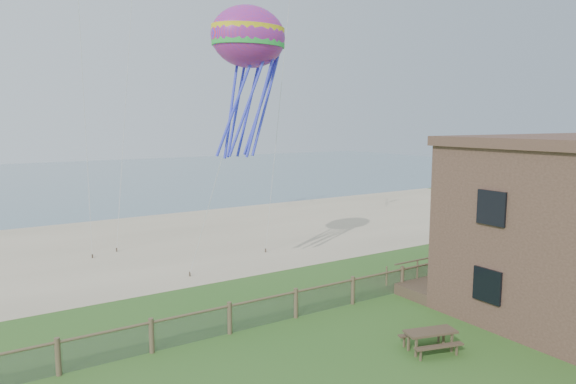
% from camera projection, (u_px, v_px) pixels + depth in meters
% --- Properties ---
extents(ground, '(160.00, 160.00, 0.00)m').
position_uv_depth(ground, '(401.00, 379.00, 16.05)').
color(ground, '#306121').
rests_on(ground, ground).
extents(sand_beach, '(72.00, 20.00, 0.02)m').
position_uv_depth(sand_beach, '(165.00, 241.00, 34.44)').
color(sand_beach, tan).
rests_on(sand_beach, ground).
extents(ocean, '(160.00, 68.00, 0.02)m').
position_uv_depth(ocean, '(59.00, 180.00, 71.22)').
color(ocean, slate).
rests_on(ocean, ground).
extents(chainlink_fence, '(36.20, 0.20, 1.25)m').
position_uv_depth(chainlink_fence, '(296.00, 305.00, 20.99)').
color(chainlink_fence, '#4D3D2B').
rests_on(chainlink_fence, ground).
extents(motel_deck, '(15.00, 2.00, 0.50)m').
position_uv_depth(motel_deck, '(511.00, 269.00, 27.10)').
color(motel_deck, brown).
rests_on(motel_deck, ground).
extents(picnic_table, '(2.11, 1.81, 0.76)m').
position_uv_depth(picnic_table, '(430.00, 341.00, 17.94)').
color(picnic_table, brown).
rests_on(picnic_table, ground).
extents(octopus_kite, '(4.32, 3.77, 7.43)m').
position_uv_depth(octopus_kite, '(249.00, 79.00, 23.87)').
color(octopus_kite, '#FF2B28').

